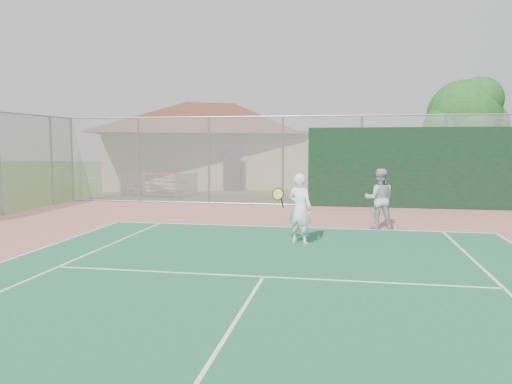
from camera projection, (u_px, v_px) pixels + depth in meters
back_fence at (364, 164)px, 18.95m from camera, size 20.08×0.11×3.53m
side_fence_left at (0, 164)px, 16.71m from camera, size 0.08×9.00×3.50m
clubhouse at (214, 137)px, 29.40m from camera, size 15.06×12.36×5.60m
bleachers at (159, 184)px, 23.35m from camera, size 3.23×2.38×1.05m
tree at (466, 119)px, 22.70m from camera, size 3.89×3.69×5.43m
player_white_front at (300, 209)px, 12.07m from camera, size 1.04×0.73×1.71m
player_grey_back at (379, 200)px, 14.18m from camera, size 0.86×0.69×1.72m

